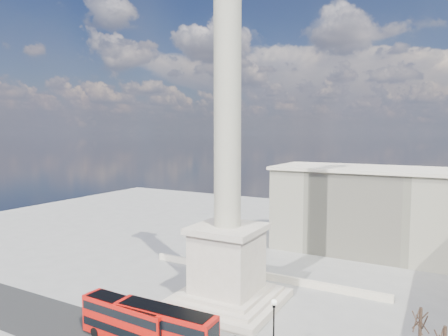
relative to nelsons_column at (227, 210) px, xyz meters
name	(u,v)px	position (x,y,z in m)	size (l,w,h in m)	color
ground	(208,318)	(0.00, -5.00, -12.92)	(180.00, 180.00, 0.00)	gray
nelsons_column	(227,210)	(0.00, 0.00, 0.00)	(14.00, 14.00, 49.85)	beige
balustrade_wall	(260,275)	(0.00, 11.00, -12.37)	(40.00, 0.60, 1.10)	beige
building_northeast	(410,213)	(20.00, 35.00, -4.59)	(51.00, 17.00, 16.60)	#B9B498
red_bus_a	(166,329)	(0.07, -13.90, -10.41)	(11.86, 3.02, 4.79)	red
red_bus_b	(127,321)	(-5.05, -14.22, -10.49)	(11.49, 3.11, 4.62)	red
victorian_lamp	(274,327)	(11.01, -10.70, -8.88)	(0.59, 0.59, 6.86)	black
bare_tree_mid	(421,319)	(23.80, -5.01, -7.50)	(1.81, 1.81, 6.88)	#332319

